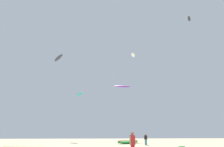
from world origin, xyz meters
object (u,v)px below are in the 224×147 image
Objects in this scene: person_foreground at (133,142)px; kite_aloft_5 at (133,55)px; kite_aloft_3 at (122,86)px; kite_grounded_near at (128,142)px; kite_aloft_2 at (189,19)px; person_midground at (146,138)px; kite_aloft_1 at (80,94)px; kite_aloft_4 at (58,58)px.

kite_aloft_5 is (3.95, 16.24, 13.62)m from person_foreground.
kite_aloft_3 is 16.65m from kite_aloft_5.
kite_grounded_near is 31.72m from kite_aloft_2.
kite_grounded_near is 18.70m from kite_aloft_3.
person_midground is 22.72m from kite_aloft_1.
kite_aloft_2 is 1.14× the size of kite_aloft_5.
person_midground is at bearing -62.56° from kite_grounded_near.
kite_aloft_3 is at bearing 38.87° from kite_aloft_4.
person_foreground is at bearing -99.54° from kite_grounded_near.
kite_aloft_1 is at bearing -29.04° from person_foreground.
person_midground is 21.21m from kite_aloft_3.
person_foreground is 19.47m from kite_grounded_near.
kite_aloft_4 is at bearing -108.14° from kite_aloft_1.
kite_aloft_5 is (9.84, -16.34, 3.87)m from kite_aloft_1.
kite_aloft_3 reaches higher than kite_grounded_near.
kite_aloft_4 reaches higher than kite_aloft_3.
kite_aloft_1 is (-11.10, 17.21, 9.83)m from person_midground.
kite_aloft_4 is 14.48m from kite_aloft_5.
person_midground is at bearing -21.79° from kite_aloft_4.
person_foreground is 39.97m from kite_aloft_2.
kite_aloft_2 reaches higher than kite_grounded_near.
kite_grounded_near is at bearing -9.31° from kite_aloft_4.
kite_aloft_1 is 0.96× the size of kite_aloft_3.
person_foreground is at bearing -103.67° from kite_aloft_5.
person_foreground is 0.43× the size of kite_aloft_1.
kite_aloft_3 is at bearing 7.24° from person_midground.
person_midground is 0.76× the size of kite_aloft_5.
kite_aloft_2 is at bearing -79.04° from person_foreground.
kite_aloft_1 is 12.81m from kite_aloft_4.
kite_aloft_2 is at bearing 13.70° from kite_grounded_near.
kite_aloft_4 is (-28.80, -1.79, -11.86)m from kite_aloft_2.
kite_aloft_1 reaches higher than kite_grounded_near.
kite_aloft_4 is at bearing -15.04° from person_foreground.
person_foreground is 0.42× the size of kite_aloft_4.
person_midground is at bearing -57.17° from kite_aloft_1.
person_foreground is 35.23m from kite_aloft_3.
person_midground is at bearing -88.25° from kite_aloft_3.
kite_aloft_4 is (-14.27, -11.50, 2.52)m from kite_aloft_3.
kite_aloft_5 is at bearing -52.96° from person_foreground.
kite_aloft_4 is at bearing -141.13° from kite_aloft_3.
kite_aloft_4 is (-9.59, 21.29, 14.52)m from person_foreground.
kite_aloft_4 is (-14.80, 5.92, 14.61)m from person_midground.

